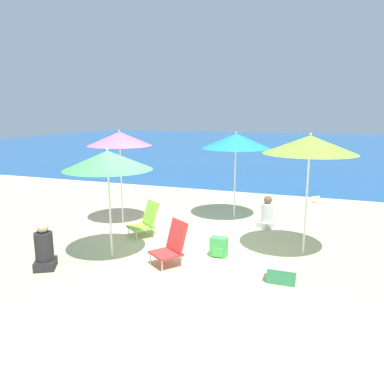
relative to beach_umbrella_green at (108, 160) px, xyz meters
The scene contains 14 objects.
ground_plane 2.14m from the beach_umbrella_green, 26.79° to the left, with size 60.00×60.00×0.00m, color beige.
sea_water 26.80m from the beach_umbrella_green, 87.98° to the left, with size 60.00×40.00×0.01m.
beach_umbrella_green is the anchor object (origin of this frame).
beach_umbrella_teal 3.80m from the beach_umbrella_green, 65.74° to the left, with size 1.77×1.77×2.24m.
beach_umbrella_pink 2.31m from the beach_umbrella_green, 115.17° to the left, with size 1.56×1.56×2.31m.
beach_umbrella_lime 3.73m from the beach_umbrella_green, 22.08° to the left, with size 1.73×1.73×2.35m.
beach_chair_lime 2.03m from the beach_umbrella_green, 88.33° to the left, with size 0.77×0.79×0.77m.
beach_chair_red 1.92m from the beach_umbrella_green, ahead, with size 0.74×0.76×0.80m.
person_seated_near 4.11m from the beach_umbrella_green, 48.84° to the left, with size 0.49×0.50×0.79m.
person_seated_far 1.93m from the beach_umbrella_green, 132.64° to the right, with size 0.51×0.53×0.87m.
backpack_green 2.65m from the beach_umbrella_green, 20.84° to the left, with size 0.32×0.23×0.38m.
water_bottle 3.53m from the beach_umbrella_green, 92.26° to the left, with size 0.07×0.07×0.25m.
cooler_box 3.62m from the beach_umbrella_green, ahead, with size 0.46×0.32×0.31m.
seagull 7.13m from the beach_umbrella_green, 59.67° to the left, with size 0.27×0.11×0.23m.
Camera 1 is at (2.82, -6.32, 2.72)m, focal length 35.00 mm.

